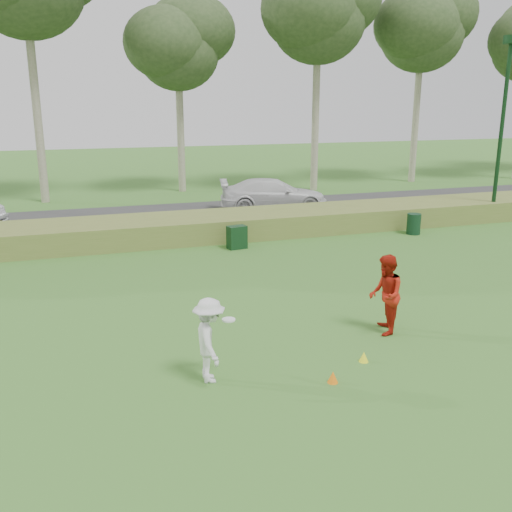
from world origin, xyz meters
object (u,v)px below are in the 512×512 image
object	(u,v)px
cone_yellow	(364,357)
utility_cabinet	(237,237)
player_red	(386,295)
cone_orange	(333,377)
trash_bin	(414,224)
lamp_post	(505,97)
car_right	(274,194)
player_white	(209,340)

from	to	relation	value
cone_yellow	utility_cabinet	distance (m)	10.24
player_red	cone_orange	world-z (taller)	player_red
cone_orange	trash_bin	xyz separation A→B (m)	(9.00, 10.87, 0.31)
lamp_post	car_right	world-z (taller)	lamp_post
player_red	car_right	xyz separation A→B (m)	(2.91, 15.74, -0.13)
lamp_post	player_red	xyz separation A→B (m)	(-11.79, -10.17, -4.62)
cone_yellow	car_right	distance (m)	17.53
cone_yellow	car_right	bearing A→B (deg)	76.29
player_white	car_right	xyz separation A→B (m)	(7.50, 16.78, -0.02)
lamp_post	cone_yellow	size ratio (longest dim) A/B	35.73
car_right	utility_cabinet	bearing A→B (deg)	162.80
player_white	player_red	world-z (taller)	player_red
player_white	player_red	distance (m)	4.70
cone_orange	trash_bin	size ratio (longest dim) A/B	0.28
trash_bin	car_right	size ratio (longest dim) A/B	0.16
player_red	car_right	world-z (taller)	player_red
player_red	cone_orange	distance (m)	3.11
cone_orange	utility_cabinet	size ratio (longest dim) A/B	0.28
lamp_post	player_white	bearing A→B (deg)	-145.59
player_red	cone_yellow	xyz separation A→B (m)	(-1.24, -1.28, -0.86)
player_white	trash_bin	distance (m)	15.09
player_white	trash_bin	bearing A→B (deg)	-45.01
trash_bin	car_right	xyz separation A→B (m)	(-3.80, 6.79, 0.41)
player_red	trash_bin	distance (m)	11.20
lamp_post	trash_bin	world-z (taller)	lamp_post
lamp_post	utility_cabinet	distance (m)	13.89
car_right	lamp_post	bearing A→B (deg)	-108.99
cone_yellow	trash_bin	bearing A→B (deg)	52.11
utility_cabinet	car_right	size ratio (longest dim) A/B	0.16
lamp_post	player_white	distance (m)	20.40
lamp_post	cone_yellow	xyz separation A→B (m)	(-13.03, -11.45, -5.48)
lamp_post	player_white	world-z (taller)	lamp_post
player_red	cone_orange	size ratio (longest dim) A/B	8.06
trash_bin	player_red	bearing A→B (deg)	-126.90
player_white	utility_cabinet	bearing A→B (deg)	-15.96
lamp_post	player_white	xyz separation A→B (m)	(-16.37, -11.21, -4.73)
utility_cabinet	lamp_post	bearing A→B (deg)	-4.83
player_red	utility_cabinet	xyz separation A→B (m)	(-1.05, 8.95, -0.53)
player_white	car_right	distance (m)	18.38
lamp_post	player_white	size ratio (longest dim) A/B	4.72
cone_orange	cone_yellow	world-z (taller)	cone_orange
player_red	trash_bin	size ratio (longest dim) A/B	2.24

